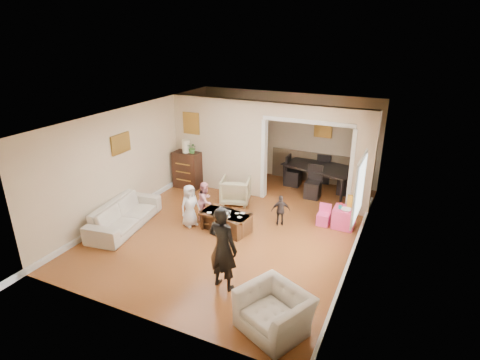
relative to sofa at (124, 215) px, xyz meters
The scene contains 27 objects.
floor 2.60m from the sofa, 27.57° to the left, with size 7.00×7.00×0.00m, color brown.
partition_left 3.29m from the sofa, 72.97° to the left, with size 2.75×0.18×2.60m, color beige.
partition_right 5.72m from the sofa, 32.15° to the left, with size 0.55×0.18×2.60m, color beige.
partition_header 5.00m from the sofa, 41.46° to the left, with size 2.22×0.18×0.35m, color beige.
window_pane 5.24m from the sofa, ahead, with size 0.03×0.95×1.10m, color white.
framed_art_partition 3.29m from the sofa, 88.17° to the left, with size 0.45×0.03×0.55m, color brown.
framed_art_sofa_wall 1.67m from the sofa, 124.94° to the left, with size 0.03×0.55×0.40m, color brown.
framed_art_alcove 5.91m from the sofa, 53.81° to the left, with size 0.45×0.03×0.55m, color brown.
sofa is the anchor object (origin of this frame).
armchair_back 2.89m from the sofa, 52.95° to the left, with size 0.73×0.75×0.68m, color tan.
armchair_front 4.59m from the sofa, 20.97° to the right, with size 1.00×0.87×0.65m, color beige.
dresser 2.70m from the sofa, 89.64° to the left, with size 0.76×0.43×1.05m, color black.
table_lamp 2.85m from the sofa, 89.64° to the left, with size 0.22×0.22×0.36m, color beige.
potted_plant 2.85m from the sofa, 85.40° to the left, with size 0.28×0.24×0.31m, color #3C6F31.
coffee_table 2.35m from the sofa, 21.39° to the left, with size 1.11×0.56×0.42m, color #3D2113.
coffee_cup 2.43m from the sofa, 19.43° to the left, with size 0.10×0.10×0.10m, color silver.
play_table 5.07m from the sofa, 24.96° to the left, with size 0.49×0.49×0.47m, color #F23F83.
cereal_box 5.23m from the sofa, 25.40° to the left, with size 0.20×0.07×0.30m, color yellow.
cyan_cup 4.97m from the sofa, 24.93° to the left, with size 0.08×0.08×0.08m, color #24B4B0.
toy_block 5.02m from the sofa, 26.78° to the left, with size 0.08×0.06×0.05m, color red.
play_bowl 5.07m from the sofa, 23.50° to the left, with size 0.22×0.22×0.05m, color white.
dining_table 5.40m from the sofa, 49.61° to the left, with size 1.98×1.10×0.70m, color black.
adult_person 3.30m from the sofa, 18.37° to the right, with size 0.57×0.38×1.57m, color black.
child_kneel_a 1.53m from the sofa, 27.85° to the left, with size 0.49×0.32×1.00m, color silver.
child_kneel_b 1.89m from the sofa, 37.87° to the left, with size 0.46×0.36×0.94m, color pink.
child_toddler 3.62m from the sofa, 26.40° to the left, with size 0.44×0.18×0.75m, color black.
craft_papers 2.39m from the sofa, 21.28° to the left, with size 0.84×0.49×0.00m.
Camera 1 is at (3.52, -7.33, 4.31)m, focal length 28.98 mm.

